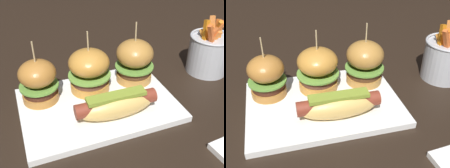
{
  "view_description": "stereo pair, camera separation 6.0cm",
  "coord_description": "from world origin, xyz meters",
  "views": [
    {
      "loc": [
        -0.15,
        -0.47,
        0.39
      ],
      "look_at": [
        0.03,
        0.0,
        0.05
      ],
      "focal_mm": 44.86,
      "sensor_mm": 36.0,
      "label": 1
    },
    {
      "loc": [
        -0.09,
        -0.49,
        0.39
      ],
      "look_at": [
        0.03,
        0.0,
        0.05
      ],
      "focal_mm": 44.86,
      "sensor_mm": 36.0,
      "label": 2
    }
  ],
  "objects": [
    {
      "name": "platter_main",
      "position": [
        0.0,
        0.0,
        0.01
      ],
      "size": [
        0.33,
        0.23,
        0.01
      ],
      "primitive_type": "cube",
      "color": "white",
      "rests_on": "ground"
    },
    {
      "name": "slider_left",
      "position": [
        -0.11,
        0.06,
        0.06
      ],
      "size": [
        0.08,
        0.08,
        0.14
      ],
      "color": "#B0712F",
      "rests_on": "platter_main"
    },
    {
      "name": "slider_center",
      "position": [
        -0.0,
        0.06,
        0.06
      ],
      "size": [
        0.1,
        0.1,
        0.14
      ],
      "color": "#C38434",
      "rests_on": "platter_main"
    },
    {
      "name": "ground_plane",
      "position": [
        0.0,
        0.0,
        0.0
      ],
      "size": [
        3.0,
        3.0,
        0.0
      ],
      "primitive_type": "plane",
      "color": "black"
    },
    {
      "name": "slider_right",
      "position": [
        0.11,
        0.06,
        0.07
      ],
      "size": [
        0.09,
        0.09,
        0.15
      ],
      "color": "#B37B36",
      "rests_on": "platter_main"
    },
    {
      "name": "fries_bucket",
      "position": [
        0.32,
        0.05,
        0.05
      ],
      "size": [
        0.11,
        0.11,
        0.15
      ],
      "color": "#B7BABF",
      "rests_on": "ground"
    },
    {
      "name": "hot_dog",
      "position": [
        0.02,
        -0.06,
        0.04
      ],
      "size": [
        0.17,
        0.06,
        0.05
      ],
      "color": "#E2B45E",
      "rests_on": "platter_main"
    }
  ]
}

